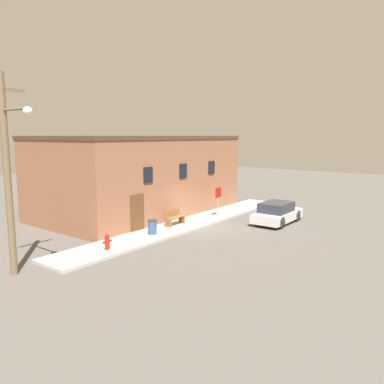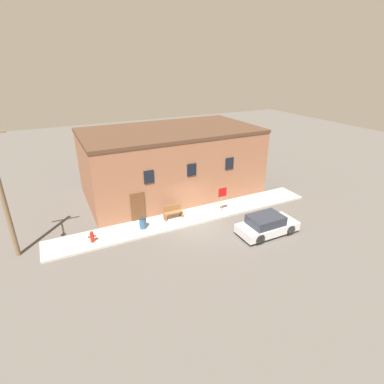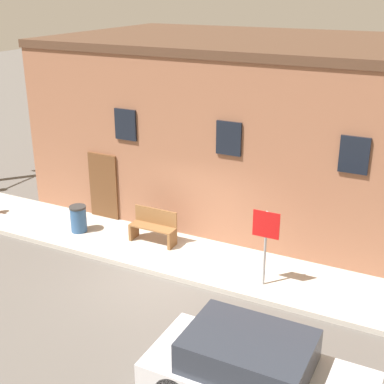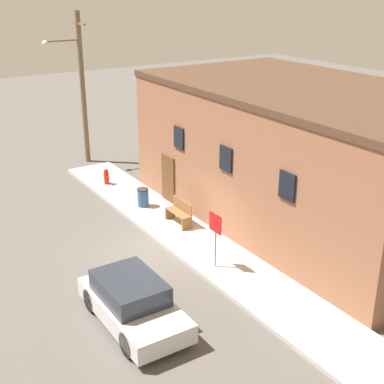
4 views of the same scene
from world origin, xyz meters
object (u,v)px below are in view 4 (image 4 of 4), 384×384
stop_sign (215,230)px  parked_car (132,302)px  trash_bin (143,197)px  fire_hydrant (106,176)px  bench (180,213)px  utility_pole (80,84)px

stop_sign → parked_car: (1.14, -3.66, -0.84)m
trash_bin → fire_hydrant: bearing=-176.4°
bench → utility_pole: 10.36m
stop_sign → utility_pole: size_ratio=0.25×
bench → parked_car: 6.47m
bench → trash_bin: 2.37m
utility_pole → fire_hydrant: bearing=-8.6°
fire_hydrant → utility_pole: bearing=171.4°
fire_hydrant → bench: 5.67m
fire_hydrant → parked_car: bearing=-20.4°
parked_car → stop_sign: bearing=107.4°
fire_hydrant → bench: size_ratio=0.55×
trash_bin → stop_sign: bearing=-3.8°
stop_sign → bench: bearing=167.6°
stop_sign → parked_car: 3.92m
fire_hydrant → trash_bin: 3.31m
stop_sign → utility_pole: bearing=176.5°
fire_hydrant → parked_car: (10.34, -3.84, 0.14)m
bench → stop_sign: bearing=-12.4°
stop_sign → parked_car: bearing=-72.6°
bench → parked_car: parked_car is taller
stop_sign → trash_bin: (-5.89, 0.39, -0.95)m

